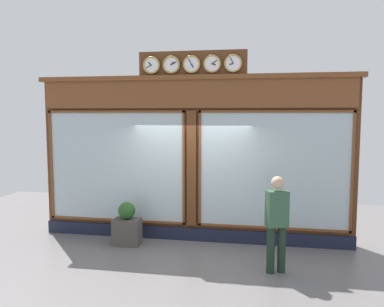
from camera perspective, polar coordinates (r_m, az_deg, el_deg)
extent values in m
plane|color=slate|center=(6.22, -4.93, -20.43)|extent=(14.00, 14.00, 0.00)
cube|color=#5B3319|center=(8.52, 0.18, -1.07)|extent=(6.74, 0.30, 3.45)
cube|color=#191E33|center=(8.69, -0.02, -11.64)|extent=(6.74, 0.08, 0.28)
cube|color=brown|center=(8.28, -0.05, 8.66)|extent=(6.61, 0.08, 0.58)
cube|color=brown|center=(8.32, -0.03, 11.00)|extent=(6.88, 0.20, 0.10)
cube|color=silver|center=(8.25, 11.77, -2.43)|extent=(3.02, 0.02, 2.36)
cube|color=brown|center=(8.14, 11.95, 5.99)|extent=(3.12, 0.04, 0.05)
cube|color=brown|center=(8.48, 11.60, -10.54)|extent=(3.12, 0.04, 0.05)
cube|color=brown|center=(8.41, 22.30, -2.58)|extent=(0.05, 0.04, 2.46)
cube|color=brown|center=(8.33, 1.14, -2.22)|extent=(0.05, 0.04, 2.46)
cube|color=silver|center=(8.84, -11.00, -1.86)|extent=(3.02, 0.02, 2.36)
cube|color=brown|center=(8.75, -11.20, 5.99)|extent=(3.12, 0.04, 0.05)
cube|color=brown|center=(9.06, -10.89, -9.46)|extent=(3.12, 0.04, 0.05)
cube|color=brown|center=(9.49, -19.72, -1.58)|extent=(0.05, 0.04, 2.46)
cube|color=brown|center=(8.39, -1.22, -2.16)|extent=(0.05, 0.04, 2.46)
cube|color=#5B3319|center=(8.36, -0.04, -2.19)|extent=(0.20, 0.10, 2.46)
cube|color=#5B3319|center=(8.39, 0.03, 12.78)|extent=(2.29, 0.06, 0.57)
cylinder|color=white|center=(8.20, 5.99, 12.91)|extent=(0.30, 0.02, 0.30)
torus|color=#B79347|center=(8.20, 5.99, 12.92)|extent=(0.37, 0.04, 0.37)
cube|color=black|center=(8.19, 5.71, 12.82)|extent=(0.08, 0.01, 0.05)
cube|color=black|center=(8.20, 5.79, 13.33)|extent=(0.07, 0.01, 0.12)
sphere|color=black|center=(8.19, 5.98, 12.93)|extent=(0.02, 0.02, 0.02)
cylinder|color=white|center=(8.25, 2.94, 12.90)|extent=(0.30, 0.02, 0.30)
torus|color=#B79347|center=(8.24, 2.93, 12.90)|extent=(0.37, 0.04, 0.37)
cube|color=black|center=(8.23, 3.20, 12.82)|extent=(0.08, 0.01, 0.05)
cube|color=black|center=(8.23, 3.31, 13.15)|extent=(0.12, 0.01, 0.08)
sphere|color=black|center=(8.23, 2.92, 12.91)|extent=(0.02, 0.02, 0.02)
cylinder|color=white|center=(8.31, -0.08, 12.85)|extent=(0.30, 0.02, 0.30)
torus|color=#B79347|center=(8.31, -0.08, 12.85)|extent=(0.37, 0.04, 0.37)
cube|color=black|center=(8.29, 0.06, 12.62)|extent=(0.06, 0.01, 0.08)
cube|color=black|center=(8.31, -0.31, 13.24)|extent=(0.07, 0.01, 0.12)
sphere|color=black|center=(8.30, -0.10, 12.86)|extent=(0.02, 0.02, 0.02)
cylinder|color=white|center=(8.40, -3.03, 12.77)|extent=(0.30, 0.02, 0.30)
torus|color=#B79347|center=(8.40, -3.04, 12.77)|extent=(0.37, 0.04, 0.37)
cube|color=black|center=(8.38, -2.85, 12.98)|extent=(0.07, 0.01, 0.07)
cube|color=black|center=(8.38, -2.66, 12.99)|extent=(0.12, 0.01, 0.07)
sphere|color=black|center=(8.38, -3.06, 12.78)|extent=(0.02, 0.02, 0.02)
cylinder|color=white|center=(8.51, -5.92, 12.66)|extent=(0.30, 0.02, 0.30)
torus|color=#B79347|center=(8.51, -5.93, 12.66)|extent=(0.37, 0.04, 0.37)
cube|color=black|center=(8.51, -6.16, 12.84)|extent=(0.07, 0.01, 0.07)
cube|color=black|center=(8.51, -6.32, 12.44)|extent=(0.12, 0.01, 0.07)
sphere|color=black|center=(8.49, -5.95, 12.67)|extent=(0.02, 0.02, 0.02)
cylinder|color=#1C2F21|center=(7.08, 11.35, -13.57)|extent=(0.14, 0.14, 0.82)
cylinder|color=#1C2F21|center=(7.15, 12.89, -13.40)|extent=(0.14, 0.14, 0.82)
cube|color=#33563D|center=(6.91, 12.25, -7.84)|extent=(0.41, 0.33, 0.62)
sphere|color=tan|center=(6.82, 12.33, -4.16)|extent=(0.22, 0.22, 0.22)
cube|color=#4C4742|center=(8.49, -9.42, -11.16)|extent=(0.56, 0.36, 0.56)
sphere|color=#285623|center=(8.37, -9.47, -8.18)|extent=(0.36, 0.36, 0.36)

